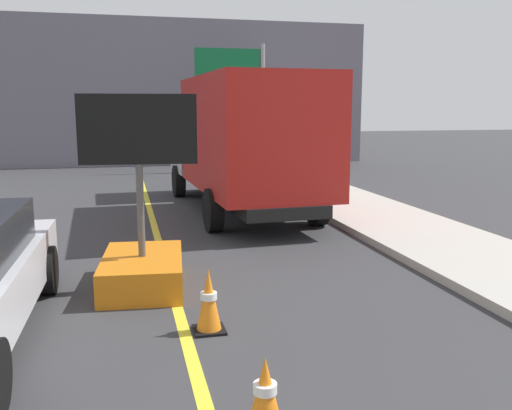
{
  "coord_description": "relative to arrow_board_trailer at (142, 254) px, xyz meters",
  "views": [
    {
      "loc": [
        -0.6,
        2.93,
        2.51
      ],
      "look_at": [
        0.62,
        8.03,
        1.59
      ],
      "focal_mm": 39.05,
      "sensor_mm": 36.0,
      "label": 1
    }
  ],
  "objects": [
    {
      "name": "arrow_board_trailer",
      "position": [
        0.0,
        0.0,
        0.0
      ],
      "size": [
        1.6,
        1.89,
        2.7
      ],
      "color": "orange",
      "rests_on": "ground"
    },
    {
      "name": "box_truck",
      "position": [
        2.59,
        5.4,
        1.28
      ],
      "size": [
        2.84,
        7.59,
        3.21
      ],
      "color": "black",
      "rests_on": "ground"
    },
    {
      "name": "highway_guide_sign",
      "position": [
        4.54,
        14.18,
        2.94
      ],
      "size": [
        2.79,
        0.18,
        5.0
      ],
      "color": "gray",
      "rests_on": "ground"
    },
    {
      "name": "far_building_block",
      "position": [
        1.29,
        21.92,
        2.68
      ],
      "size": [
        19.14,
        9.78,
        6.32
      ],
      "primitive_type": "cube",
      "color": "slate",
      "rests_on": "ground"
    },
    {
      "name": "traffic_cone_mid_lane",
      "position": [
        0.8,
        -3.86,
        -0.18
      ],
      "size": [
        0.36,
        0.36,
        0.61
      ],
      "color": "black",
      "rests_on": "ground"
    },
    {
      "name": "traffic_cone_far_lane",
      "position": [
        0.67,
        -1.81,
        -0.12
      ],
      "size": [
        0.36,
        0.36,
        0.74
      ],
      "color": "black",
      "rests_on": "ground"
    }
  ]
}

